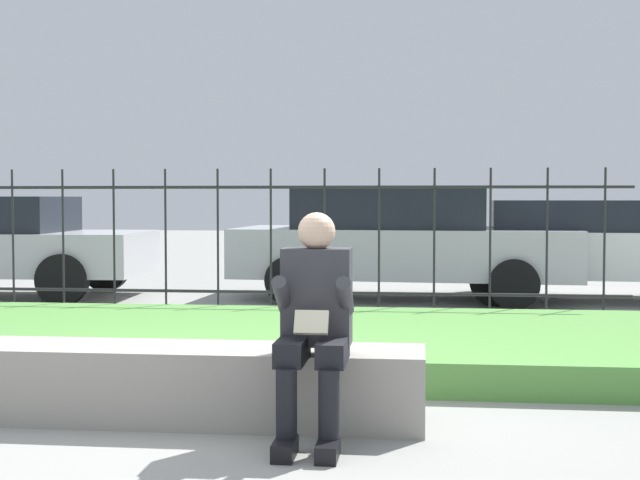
# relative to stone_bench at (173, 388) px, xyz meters

# --- Properties ---
(ground_plane) EXTENTS (60.00, 60.00, 0.00)m
(ground_plane) POSITION_rel_stone_bench_xyz_m (0.18, 0.00, -0.20)
(ground_plane) COLOR gray
(stone_bench) EXTENTS (2.98, 0.55, 0.44)m
(stone_bench) POSITION_rel_stone_bench_xyz_m (0.00, 0.00, 0.00)
(stone_bench) COLOR gray
(stone_bench) RESTS_ON ground_plane
(person_seated_reader) EXTENTS (0.42, 0.73, 1.24)m
(person_seated_reader) POSITION_rel_stone_bench_xyz_m (0.89, -0.31, 0.48)
(person_seated_reader) COLOR black
(person_seated_reader) RESTS_ON ground_plane
(grass_berm) EXTENTS (8.84, 2.95, 0.24)m
(grass_berm) POSITION_rel_stone_bench_xyz_m (0.18, 2.18, -0.08)
(grass_berm) COLOR #569342
(grass_berm) RESTS_ON ground_plane
(iron_fence) EXTENTS (6.84, 0.03, 1.63)m
(iron_fence) POSITION_rel_stone_bench_xyz_m (0.18, 4.15, 0.66)
(iron_fence) COLOR #232326
(iron_fence) RESTS_ON ground_plane
(car_parked_center) EXTENTS (4.51, 2.20, 1.44)m
(car_parked_center) POSITION_rel_stone_bench_xyz_m (1.22, 6.57, 0.56)
(car_parked_center) COLOR #B7B7BC
(car_parked_center) RESTS_ON ground_plane
(car_parked_right) EXTENTS (4.39, 1.97, 1.29)m
(car_parked_right) POSITION_rel_stone_bench_xyz_m (3.71, 6.70, 0.51)
(car_parked_right) COLOR silver
(car_parked_right) RESTS_ON ground_plane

